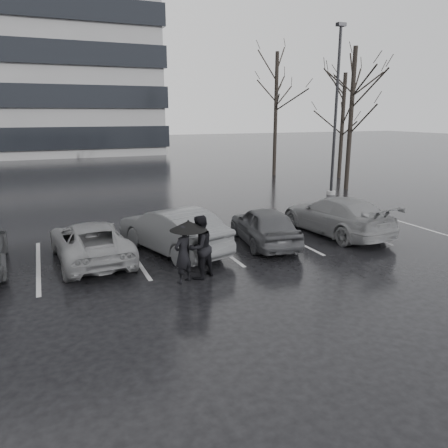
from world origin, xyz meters
TOP-DOWN VIEW (x-y plane):
  - ground at (0.00, 0.00)m, footprint 160.00×160.00m
  - car_main at (2.22, 1.90)m, footprint 2.06×4.04m
  - car_west_a at (-0.92, 2.24)m, footprint 2.83×4.71m
  - car_west_b at (-3.48, 2.38)m, footprint 2.29×4.47m
  - car_east at (5.30, 2.05)m, footprint 2.36×4.98m
  - pedestrian_left at (-1.41, -0.42)m, footprint 0.68×0.60m
  - pedestrian_right at (-0.89, -0.27)m, footprint 1.07×0.99m
  - umbrella at (-1.22, -0.36)m, footprint 0.99×0.99m
  - lamp_post at (10.13, 8.92)m, footprint 0.48×0.48m
  - stall_stripes at (-0.80, 2.50)m, footprint 19.72×5.00m
  - tree_east at (12.00, 10.00)m, footprint 0.26×0.26m
  - tree_ne at (14.50, 14.00)m, footprint 0.26×0.26m
  - tree_north at (11.00, 17.00)m, footprint 0.26×0.26m

SIDE VIEW (x-z plane):
  - ground at x=0.00m, z-range 0.00..0.00m
  - stall_stripes at x=-0.80m, z-range 0.00..0.00m
  - car_west_b at x=-3.48m, z-range 0.00..1.21m
  - car_main at x=2.22m, z-range 0.00..1.32m
  - car_east at x=5.30m, z-range 0.00..1.40m
  - car_west_a at x=-0.92m, z-range 0.00..1.46m
  - pedestrian_left at x=-1.41m, z-range 0.00..1.57m
  - pedestrian_right at x=-0.89m, z-range 0.00..1.75m
  - umbrella at x=-1.22m, z-range 0.69..2.38m
  - tree_ne at x=14.50m, z-range 0.00..7.00m
  - tree_east at x=12.00m, z-range 0.00..8.00m
  - lamp_post at x=10.13m, z-range -0.37..8.49m
  - tree_north at x=11.00m, z-range 0.00..8.50m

